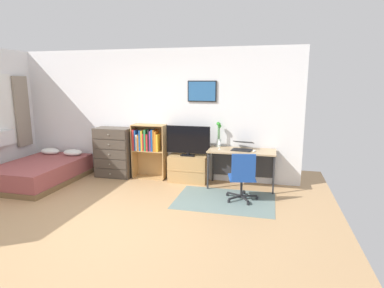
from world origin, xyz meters
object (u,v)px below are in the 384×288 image
(tv_stand, at_px, (188,169))
(wine_glass, at_px, (220,143))
(television, at_px, (188,141))
(desk, at_px, (242,156))
(dresser, at_px, (114,152))
(computer_mouse, at_px, (254,151))
(bed, at_px, (41,172))
(bamboo_vase, at_px, (219,134))
(bookshelf, at_px, (148,145))
(office_chair, at_px, (242,176))
(laptop, at_px, (243,146))

(tv_stand, relative_size, wine_glass, 4.34)
(television, xyz_separation_m, desk, (1.09, 0.01, -0.25))
(tv_stand, distance_m, desk, 1.14)
(dresser, relative_size, computer_mouse, 10.23)
(bed, bearing_deg, desk, 10.52)
(tv_stand, bearing_deg, bamboo_vase, 10.37)
(bed, height_order, bookshelf, bookshelf)
(computer_mouse, bearing_deg, office_chair, -102.67)
(office_chair, bearing_deg, computer_mouse, 65.26)
(laptop, bearing_deg, dresser, -173.07)
(tv_stand, relative_size, desk, 0.61)
(bamboo_vase, xyz_separation_m, wine_glass, (0.06, -0.26, -0.13))
(bookshelf, bearing_deg, tv_stand, -2.71)
(bed, relative_size, desk, 1.50)
(desk, bearing_deg, bed, -169.53)
(bed, relative_size, laptop, 4.23)
(bookshelf, relative_size, bamboo_vase, 2.28)
(tv_stand, xyz_separation_m, wine_glass, (0.67, -0.15, 0.60))
(dresser, distance_m, office_chair, 2.95)
(office_chair, bearing_deg, bed, 166.51)
(bookshelf, bearing_deg, wine_glass, -6.89)
(tv_stand, bearing_deg, dresser, -179.48)
(desk, bearing_deg, wine_glass, -162.80)
(dresser, height_order, television, television)
(dresser, distance_m, laptop, 2.76)
(bamboo_vase, bearing_deg, wine_glass, -76.86)
(desk, distance_m, computer_mouse, 0.33)
(dresser, relative_size, laptop, 2.34)
(computer_mouse, bearing_deg, television, 172.90)
(laptop, xyz_separation_m, bamboo_vase, (-0.49, 0.15, 0.20))
(bookshelf, bearing_deg, laptop, -2.31)
(television, bearing_deg, bed, -165.89)
(desk, relative_size, computer_mouse, 12.31)
(television, xyz_separation_m, office_chair, (1.18, -0.84, -0.40))
(dresser, bearing_deg, bookshelf, 4.29)
(dresser, xyz_separation_m, computer_mouse, (2.98, -0.17, 0.22))
(tv_stand, xyz_separation_m, office_chair, (1.18, -0.86, 0.18))
(dresser, bearing_deg, laptop, -0.48)
(wine_glass, bearing_deg, bamboo_vase, 103.14)
(laptop, xyz_separation_m, wine_glass, (-0.43, -0.11, 0.07))
(tv_stand, height_order, television, television)
(bed, height_order, wine_glass, wine_glass)
(laptop, bearing_deg, wine_glass, -158.50)
(dresser, distance_m, desk, 2.74)
(tv_stand, distance_m, laptop, 1.22)
(bed, bearing_deg, computer_mouse, 7.67)
(office_chair, distance_m, laptop, 0.90)
(bed, xyz_separation_m, bookshelf, (2.03, 0.80, 0.49))
(television, bearing_deg, tv_stand, 90.00)
(television, bearing_deg, computer_mouse, -7.10)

